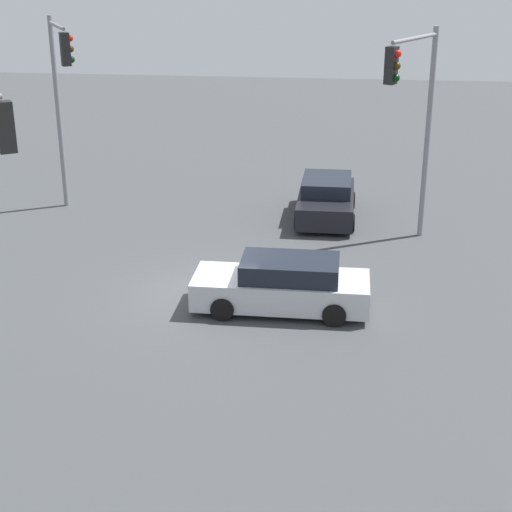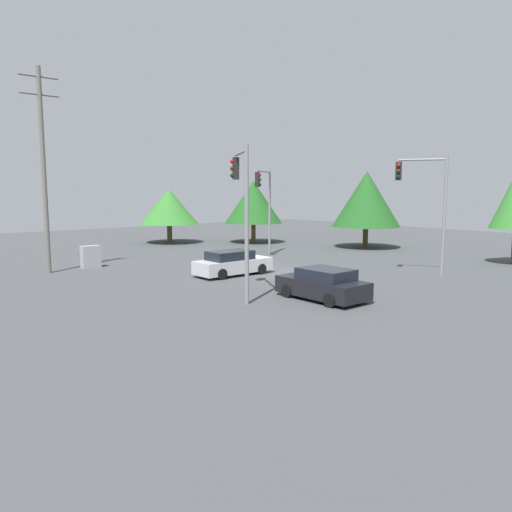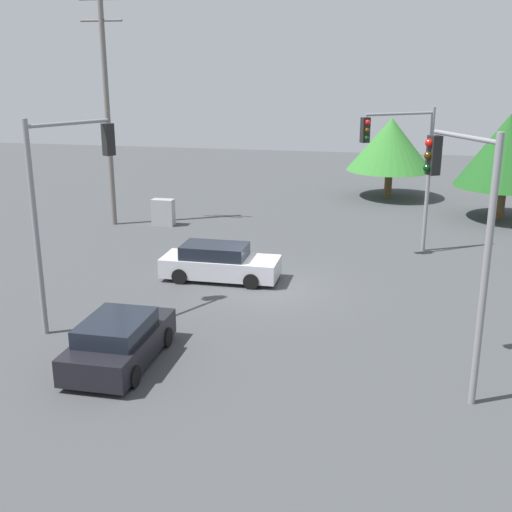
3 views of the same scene
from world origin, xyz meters
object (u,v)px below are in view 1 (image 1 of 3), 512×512
object	(u,v)px
sedan_silver	(283,285)
traffic_signal_main	(416,104)
sedan_dark	(326,199)
traffic_signal_cross	(61,86)

from	to	relation	value
sedan_silver	traffic_signal_main	xyz separation A→B (m)	(3.56, 5.38, 3.92)
sedan_dark	traffic_signal_main	distance (m)	5.38
sedan_silver	traffic_signal_cross	xyz separation A→B (m)	(-8.43, 7.30, 3.93)
sedan_silver	traffic_signal_cross	bearing A→B (deg)	49.11
sedan_dark	sedan_silver	bearing A→B (deg)	83.78
sedan_dark	traffic_signal_cross	distance (m)	10.10
sedan_silver	sedan_dark	xyz separation A→B (m)	(0.86, 7.88, -0.00)
sedan_dark	traffic_signal_main	xyz separation A→B (m)	(2.70, -2.50, 3.92)
sedan_dark	traffic_signal_main	bearing A→B (deg)	137.22
traffic_signal_main	sedan_dark	bearing A→B (deg)	-103.79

